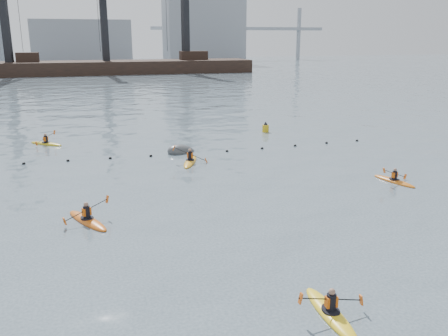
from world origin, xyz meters
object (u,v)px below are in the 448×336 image
(kayaker_5, at_px, (46,143))
(mooring_buoy, at_px, (181,152))
(kayaker_0, at_px, (87,220))
(kayaker_4, at_px, (394,180))
(nav_buoy, at_px, (266,128))
(kayaker_3, at_px, (190,161))
(kayaker_1, at_px, (331,312))

(kayaker_5, bearing_deg, mooring_buoy, -79.48)
(kayaker_0, height_order, kayaker_4, kayaker_0)
(kayaker_4, bearing_deg, kayaker_5, -53.48)
(nav_buoy, bearing_deg, mooring_buoy, -148.26)
(mooring_buoy, relative_size, nav_buoy, 2.11)
(kayaker_3, bearing_deg, kayaker_4, -15.02)
(nav_buoy, bearing_deg, kayaker_4, -84.40)
(kayaker_1, bearing_deg, kayaker_5, 110.97)
(kayaker_5, bearing_deg, kayaker_3, -91.34)
(kayaker_0, bearing_deg, mooring_buoy, 34.48)
(kayaker_0, distance_m, kayaker_1, 13.00)
(kayaker_4, xyz_separation_m, mooring_buoy, (-11.11, 11.63, -0.10))
(kayaker_5, distance_m, mooring_buoy, 11.99)
(kayaker_1, relative_size, kayaker_5, 1.16)
(kayaker_1, height_order, nav_buoy, nav_buoy)
(kayaker_3, relative_size, kayaker_5, 1.23)
(mooring_buoy, bearing_deg, kayaker_1, -90.03)
(kayaker_5, bearing_deg, kayaker_1, -119.99)
(kayaker_5, relative_size, mooring_buoy, 1.22)
(kayaker_0, xyz_separation_m, kayaker_1, (7.39, -10.69, -0.01))
(kayaker_3, bearing_deg, nav_buoy, 65.73)
(mooring_buoy, bearing_deg, kayaker_4, -46.31)
(kayaker_4, relative_size, kayaker_5, 1.09)
(kayaker_1, bearing_deg, nav_buoy, 74.07)
(kayaker_5, distance_m, nav_buoy, 19.75)
(kayaker_1, distance_m, kayaker_3, 20.36)
(kayaker_3, distance_m, nav_buoy, 13.11)
(kayaker_0, bearing_deg, kayaker_4, -21.65)
(kayaker_3, xyz_separation_m, mooring_buoy, (0.04, 3.29, -0.11))
(kayaker_0, height_order, mooring_buoy, kayaker_0)
(kayaker_1, bearing_deg, kayaker_3, 91.86)
(kayaker_3, xyz_separation_m, kayaker_5, (-10.31, 9.33, -0.01))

